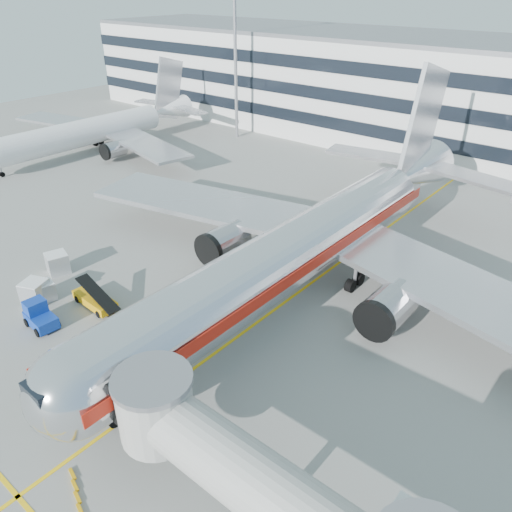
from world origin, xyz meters
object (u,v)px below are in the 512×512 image
Objects in this scene: main_jet at (310,242)px; ramp_worker at (158,310)px; cargo_container_right at (57,263)px; cargo_container_front at (45,291)px; cargo_container_left at (35,292)px; belt_loader at (95,299)px; baggage_tug at (39,316)px.

main_jet reaches higher than ramp_worker.
cargo_container_right reaches higher than cargo_container_front.
cargo_container_left is 1.41× the size of ramp_worker.
belt_loader reaches higher than baggage_tug.
belt_loader is at bearing -130.60° from main_jet.
baggage_tug reaches higher than cargo_container_front.
main_jet is at bearing 45.83° from cargo_container_left.
cargo_container_left is 1.07× the size of cargo_container_right.
main_jet reaches higher than baggage_tug.
cargo_container_left reaches higher than cargo_container_right.
ramp_worker is at bearing 21.44° from belt_loader.
cargo_container_front is (0.24, 0.65, -0.17)m from cargo_container_left.
cargo_container_right reaches higher than ramp_worker.
main_jet is 21.55m from baggage_tug.
belt_loader is 2.75× the size of ramp_worker.
cargo_container_left reaches higher than cargo_container_front.
cargo_container_front is 10.06m from ramp_worker.
cargo_container_front is 1.04× the size of ramp_worker.
main_jet reaches higher than belt_loader.
baggage_tug is at bearing -102.23° from belt_loader.
main_jet reaches higher than cargo_container_left.
cargo_container_right is at bearing 135.31° from cargo_container_front.
belt_loader is at bearing 154.03° from ramp_worker.
cargo_container_left reaches higher than ramp_worker.
ramp_worker is at bearing 5.15° from cargo_container_right.
ramp_worker is (12.23, 1.10, -0.11)m from cargo_container_right.
baggage_tug is 1.23× the size of cargo_container_left.
cargo_container_left is at bearing 159.48° from ramp_worker.
main_jet reaches higher than cargo_container_right.
cargo_container_right is (-2.82, 3.67, -0.02)m from cargo_container_left.
baggage_tug is 8.78m from ramp_worker.
main_jet is at bearing 54.86° from baggage_tug.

